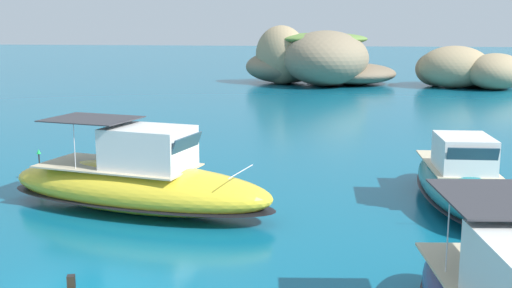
{
  "coord_description": "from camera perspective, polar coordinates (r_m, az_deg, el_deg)",
  "views": [
    {
      "loc": [
        6.67,
        -14.14,
        6.93
      ],
      "look_at": [
        2.14,
        15.49,
        1.24
      ],
      "focal_mm": 44.01,
      "sensor_mm": 36.0,
      "label": 1
    }
  ],
  "objects": [
    {
      "name": "islet_large",
      "position": [
        75.88,
        5.62,
        7.66
      ],
      "size": [
        20.08,
        17.2,
        6.93
      ],
      "color": "#84755B",
      "rests_on": "ground"
    },
    {
      "name": "channel_buoy",
      "position": [
        29.85,
        -19.03,
        -2.62
      ],
      "size": [
        0.56,
        0.56,
        1.48
      ],
      "color": "green",
      "rests_on": "ground"
    },
    {
      "name": "motorboat_teal",
      "position": [
        25.8,
        18.01,
        -3.23
      ],
      "size": [
        3.38,
        9.65,
        2.8
      ],
      "color": "#19727A",
      "rests_on": "ground"
    },
    {
      "name": "islet_small",
      "position": [
        76.44,
        18.86,
        6.43
      ],
      "size": [
        15.11,
        17.13,
        4.69
      ],
      "color": "#9E8966",
      "rests_on": "ground"
    },
    {
      "name": "motorboat_yellow",
      "position": [
        24.03,
        -10.64,
        -3.5
      ],
      "size": [
        11.47,
        5.5,
        3.45
      ],
      "color": "yellow",
      "rests_on": "ground"
    }
  ]
}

